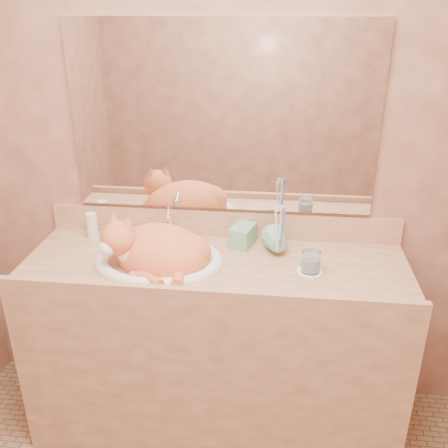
# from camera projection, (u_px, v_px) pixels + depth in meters

# --- Properties ---
(wall_back) EXTENTS (2.40, 0.02, 2.50)m
(wall_back) POSITION_uv_depth(u_px,v_px,m) (223.00, 151.00, 2.16)
(wall_back) COLOR brown
(wall_back) RESTS_ON ground
(vanity_counter) EXTENTS (1.60, 0.55, 0.85)m
(vanity_counter) POSITION_uv_depth(u_px,v_px,m) (216.00, 346.00, 2.25)
(vanity_counter) COLOR #925F41
(vanity_counter) RESTS_ON floor
(mirror) EXTENTS (1.30, 0.02, 0.80)m
(mirror) POSITION_uv_depth(u_px,v_px,m) (222.00, 119.00, 2.09)
(mirror) COLOR white
(mirror) RESTS_ON wall_back
(sink_basin) EXTENTS (0.62, 0.55, 0.16)m
(sink_basin) POSITION_uv_depth(u_px,v_px,m) (158.00, 244.00, 2.04)
(sink_basin) COLOR white
(sink_basin) RESTS_ON vanity_counter
(faucet) EXTENTS (0.07, 0.11, 0.15)m
(faucet) POSITION_uv_depth(u_px,v_px,m) (169.00, 226.00, 2.23)
(faucet) COLOR white
(faucet) RESTS_ON vanity_counter
(cat) EXTENTS (0.53, 0.49, 0.23)m
(cat) POSITION_uv_depth(u_px,v_px,m) (155.00, 249.00, 2.03)
(cat) COLOR #D25930
(cat) RESTS_ON sink_basin
(soap_dispenser) EXTENTS (0.11, 0.11, 0.20)m
(soap_dispenser) POSITION_uv_depth(u_px,v_px,m) (237.00, 230.00, 2.14)
(soap_dispenser) COLOR #6DAF89
(soap_dispenser) RESTS_ON vanity_counter
(toothbrush_cup) EXTENTS (0.14, 0.14, 0.10)m
(toothbrush_cup) POSITION_uv_depth(u_px,v_px,m) (279.00, 247.00, 2.09)
(toothbrush_cup) COLOR #6DAF89
(toothbrush_cup) RESTS_ON vanity_counter
(toothbrushes) EXTENTS (0.04, 0.04, 0.24)m
(toothbrushes) POSITION_uv_depth(u_px,v_px,m) (280.00, 228.00, 2.05)
(toothbrushes) COLOR white
(toothbrushes) RESTS_ON toothbrush_cup
(saucer) EXTENTS (0.10, 0.10, 0.01)m
(saucer) POSITION_uv_depth(u_px,v_px,m) (310.00, 272.00, 1.99)
(saucer) COLOR white
(saucer) RESTS_ON vanity_counter
(water_glass) EXTENTS (0.07, 0.07, 0.09)m
(water_glass) POSITION_uv_depth(u_px,v_px,m) (311.00, 261.00, 1.97)
(water_glass) COLOR white
(water_glass) RESTS_ON saucer
(lotion_bottle) EXTENTS (0.05, 0.05, 0.12)m
(lotion_bottle) POSITION_uv_depth(u_px,v_px,m) (92.00, 226.00, 2.27)
(lotion_bottle) COLOR white
(lotion_bottle) RESTS_ON vanity_counter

